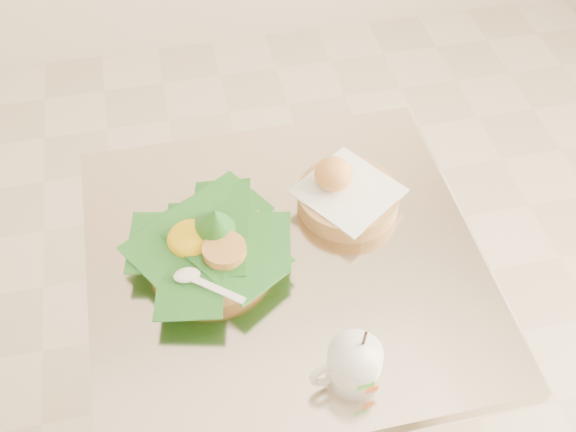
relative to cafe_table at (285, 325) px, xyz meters
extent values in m
cylinder|color=gray|center=(0.00, 0.00, -0.16)|extent=(0.07, 0.07, 0.69)
cube|color=beige|center=(0.00, 0.00, 0.21)|extent=(0.70, 0.70, 0.03)
cylinder|color=tan|center=(-0.13, 0.03, 0.24)|extent=(0.23, 0.23, 0.04)
cone|color=#1F4F16|center=(-0.12, 0.04, 0.31)|extent=(0.10, 0.12, 0.12)
ellipsoid|color=yellow|center=(-0.16, 0.04, 0.26)|extent=(0.09, 0.09, 0.05)
cylinder|color=#CC9347|center=(-0.11, 0.00, 0.27)|extent=(0.08, 0.08, 0.02)
cylinder|color=tan|center=(0.14, 0.10, 0.24)|extent=(0.19, 0.19, 0.04)
cube|color=white|center=(0.14, 0.10, 0.26)|extent=(0.23, 0.23, 0.01)
ellipsoid|color=#C66E2D|center=(0.12, 0.12, 0.29)|extent=(0.07, 0.07, 0.06)
cylinder|color=white|center=(0.06, -0.26, 0.26)|extent=(0.08, 0.08, 0.07)
torus|color=white|center=(0.01, -0.26, 0.26)|extent=(0.05, 0.02, 0.05)
cylinder|color=#3F2712|center=(0.06, -0.26, 0.29)|extent=(0.08, 0.08, 0.01)
cylinder|color=black|center=(0.07, -0.25, 0.31)|extent=(0.02, 0.04, 0.11)
cube|color=green|center=(0.06, -0.30, 0.27)|extent=(0.03, 0.01, 0.01)
cube|color=orange|center=(0.07, -0.30, 0.25)|extent=(0.02, 0.00, 0.02)
camera|label=1|loc=(-0.16, -0.78, 1.25)|focal=45.00mm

